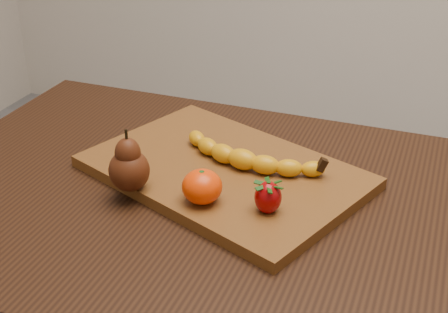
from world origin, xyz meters
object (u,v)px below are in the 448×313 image
at_px(table, 206,241).
at_px(pear, 128,160).
at_px(cutting_board, 224,172).
at_px(mandarin, 202,187).

xyz_separation_m(table, pear, (-0.10, -0.06, 0.17)).
xyz_separation_m(table, cutting_board, (0.01, 0.06, 0.11)).
height_order(pear, mandarin, pear).
bearing_deg(pear, mandarin, 2.05).
height_order(table, cutting_board, cutting_board).
distance_m(cutting_board, pear, 0.18).
xyz_separation_m(cutting_board, mandarin, (0.01, -0.11, 0.04)).
distance_m(pear, mandarin, 0.12).
bearing_deg(mandarin, cutting_board, 93.70).
xyz_separation_m(table, mandarin, (0.02, -0.05, 0.14)).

